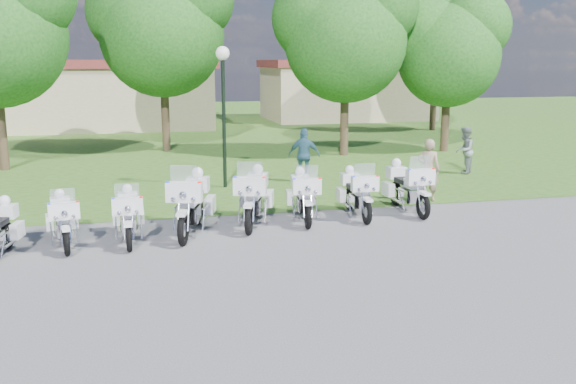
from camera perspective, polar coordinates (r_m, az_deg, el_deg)
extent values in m
plane|color=#515156|center=(14.55, 1.57, -4.57)|extent=(100.00, 100.00, 0.00)
cube|color=#2F561B|center=(40.86, -8.35, 5.79)|extent=(100.00, 48.00, 0.01)
torus|color=black|center=(15.31, -23.68, -3.58)|extent=(0.23, 0.63, 0.62)
cube|color=white|center=(15.05, -22.92, -3.15)|extent=(0.25, 0.50, 0.33)
cube|color=white|center=(15.21, -23.80, -1.58)|extent=(0.50, 0.44, 0.29)
sphere|color=white|center=(15.16, -23.88, -0.70)|extent=(0.24, 0.24, 0.24)
torus|color=black|center=(14.32, -19.09, -4.27)|extent=(0.21, 0.61, 0.60)
torus|color=black|center=(15.78, -19.46, -2.85)|extent=(0.21, 0.61, 0.60)
cube|color=white|center=(14.23, -19.17, -3.08)|extent=(0.22, 0.41, 0.06)
cube|color=white|center=(14.37, -19.31, -1.60)|extent=(0.67, 0.31, 0.36)
cube|color=silver|center=(14.35, -19.41, -0.35)|extent=(0.51, 0.18, 0.33)
sphere|color=red|center=(14.29, -18.21, -0.90)|extent=(0.08, 0.08, 0.08)
sphere|color=#1426E5|center=(14.27, -20.48, -1.08)|extent=(0.08, 0.08, 0.08)
cube|color=silver|center=(15.04, -19.32, -3.12)|extent=(0.38, 0.54, 0.30)
cube|color=white|center=(14.76, -19.34, -2.15)|extent=(0.35, 0.50, 0.20)
cube|color=black|center=(15.23, -19.45, -1.81)|extent=(0.39, 0.59, 0.11)
cube|color=white|center=(15.63, -18.49, -2.35)|extent=(0.23, 0.48, 0.32)
cube|color=white|center=(15.61, -20.44, -2.51)|extent=(0.23, 0.48, 0.32)
cube|color=white|center=(15.69, -19.59, -0.98)|extent=(0.48, 0.42, 0.28)
sphere|color=white|center=(15.64, -19.65, -0.15)|extent=(0.23, 0.23, 0.23)
torus|color=black|center=(14.25, -13.95, -4.00)|extent=(0.12, 0.62, 0.61)
torus|color=black|center=(15.76, -13.97, -2.51)|extent=(0.12, 0.62, 0.61)
cube|color=white|center=(14.15, -14.01, -2.77)|extent=(0.17, 0.40, 0.06)
cube|color=white|center=(14.30, -14.08, -1.23)|extent=(0.66, 0.22, 0.37)
cube|color=silver|center=(14.29, -14.14, 0.07)|extent=(0.51, 0.11, 0.34)
sphere|color=red|center=(14.21, -12.93, -0.53)|extent=(0.08, 0.08, 0.08)
sphere|color=#1426E5|center=(14.21, -15.29, -0.65)|extent=(0.08, 0.08, 0.08)
cube|color=silver|center=(14.99, -13.98, -2.79)|extent=(0.32, 0.52, 0.31)
cube|color=white|center=(14.71, -14.04, -1.79)|extent=(0.30, 0.48, 0.20)
cube|color=black|center=(15.19, -14.04, -1.44)|extent=(0.32, 0.57, 0.11)
cube|color=white|center=(15.59, -12.98, -2.03)|extent=(0.17, 0.48, 0.33)
cube|color=white|center=(15.59, -15.00, -2.12)|extent=(0.17, 0.48, 0.33)
cube|color=white|center=(15.67, -14.06, -0.57)|extent=(0.44, 0.37, 0.29)
sphere|color=white|center=(15.62, -14.11, 0.29)|extent=(0.24, 0.24, 0.24)
torus|color=black|center=(14.44, -9.31, -3.33)|extent=(0.34, 0.76, 0.75)
torus|color=black|center=(16.25, -7.97, -1.62)|extent=(0.34, 0.76, 0.75)
cube|color=white|center=(14.33, -9.37, -1.85)|extent=(0.33, 0.53, 0.08)
cube|color=white|center=(14.50, -9.21, -0.01)|extent=(0.85, 0.48, 0.45)
cube|color=silver|center=(14.50, -9.20, 1.56)|extent=(0.64, 0.30, 0.42)
sphere|color=red|center=(14.33, -7.89, 0.76)|extent=(0.10, 0.10, 0.10)
sphere|color=#1426E5|center=(14.47, -10.67, 0.77)|extent=(0.10, 0.10, 0.10)
cube|color=silver|center=(15.33, -8.60, -1.92)|extent=(0.54, 0.70, 0.38)
cube|color=white|center=(14.99, -8.84, -0.71)|extent=(0.50, 0.66, 0.25)
cube|color=black|center=(15.57, -8.41, -0.32)|extent=(0.55, 0.77, 0.13)
cube|color=white|center=(15.99, -6.92, -1.11)|extent=(0.35, 0.61, 0.40)
cube|color=white|center=(16.11, -9.27, -1.08)|extent=(0.35, 0.61, 0.40)
cube|color=white|center=(16.14, -8.02, 0.68)|extent=(0.64, 0.58, 0.36)
sphere|color=white|center=(16.09, -8.05, 1.70)|extent=(0.29, 0.29, 0.29)
torus|color=black|center=(15.16, -3.50, -2.53)|extent=(0.35, 0.73, 0.72)
torus|color=black|center=(16.92, -2.70, -1.03)|extent=(0.35, 0.73, 0.72)
cube|color=white|center=(15.05, -3.53, -1.16)|extent=(0.33, 0.51, 0.08)
cube|color=white|center=(15.23, -3.42, 0.52)|extent=(0.82, 0.48, 0.43)
cube|color=silver|center=(15.22, -3.40, 1.96)|extent=(0.61, 0.31, 0.40)
sphere|color=red|center=(15.09, -2.16, 1.22)|extent=(0.10, 0.10, 0.10)
sphere|color=#1426E5|center=(15.18, -4.75, 1.25)|extent=(0.10, 0.10, 0.10)
cube|color=silver|center=(16.03, -3.07, -1.27)|extent=(0.53, 0.68, 0.37)
cube|color=white|center=(15.70, -3.20, -0.14)|extent=(0.50, 0.64, 0.24)
cube|color=black|center=(16.27, -2.95, 0.20)|extent=(0.55, 0.75, 0.13)
cube|color=white|center=(16.69, -1.67, -0.55)|extent=(0.35, 0.59, 0.39)
cube|color=white|center=(16.77, -3.87, -0.52)|extent=(0.35, 0.59, 0.39)
cube|color=white|center=(16.83, -2.71, 1.11)|extent=(0.62, 0.57, 0.34)
sphere|color=white|center=(16.78, -2.72, 2.05)|extent=(0.28, 0.28, 0.28)
torus|color=black|center=(15.68, 1.78, -2.17)|extent=(0.21, 0.66, 0.65)
torus|color=black|center=(17.28, 1.07, -0.87)|extent=(0.21, 0.66, 0.65)
cube|color=white|center=(15.58, 1.80, -0.97)|extent=(0.23, 0.45, 0.07)
cube|color=white|center=(15.74, 1.69, 0.50)|extent=(0.73, 0.33, 0.39)
cube|color=silver|center=(15.74, 1.67, 1.76)|extent=(0.56, 0.19, 0.37)
sphere|color=red|center=(15.70, 2.85, 1.15)|extent=(0.09, 0.09, 0.09)
sphere|color=#1426E5|center=(15.62, 0.59, 1.11)|extent=(0.09, 0.09, 0.09)
cube|color=silver|center=(16.47, 1.40, -1.08)|extent=(0.40, 0.58, 0.33)
cube|color=white|center=(16.17, 1.51, -0.08)|extent=(0.38, 0.54, 0.21)
cube|color=black|center=(16.69, 1.28, 0.22)|extent=(0.41, 0.64, 0.12)
cube|color=white|center=(17.14, 2.10, -0.41)|extent=(0.24, 0.53, 0.35)
cube|color=white|center=(17.07, 0.15, -0.45)|extent=(0.24, 0.53, 0.35)
cube|color=white|center=(17.19, 1.06, 1.02)|extent=(0.52, 0.45, 0.31)
sphere|color=white|center=(17.15, 1.07, 1.85)|extent=(0.25, 0.25, 0.25)
torus|color=black|center=(16.23, 7.02, -1.80)|extent=(0.16, 0.65, 0.64)
torus|color=black|center=(17.75, 5.48, -0.61)|extent=(0.16, 0.65, 0.64)
cube|color=white|center=(16.14, 7.07, -0.66)|extent=(0.20, 0.43, 0.07)
cube|color=white|center=(16.29, 6.85, 0.73)|extent=(0.70, 0.27, 0.38)
cube|color=silver|center=(16.29, 6.82, 1.92)|extent=(0.54, 0.15, 0.36)
sphere|color=red|center=(16.30, 7.96, 1.36)|extent=(0.09, 0.09, 0.09)
sphere|color=#1426E5|center=(16.12, 5.89, 1.29)|extent=(0.09, 0.09, 0.09)
cube|color=silver|center=(16.98, 6.21, -0.78)|extent=(0.35, 0.55, 0.32)
cube|color=white|center=(16.70, 6.45, 0.17)|extent=(0.33, 0.51, 0.21)
cube|color=black|center=(17.18, 5.96, 0.44)|extent=(0.36, 0.61, 0.11)
cube|color=white|center=(17.66, 6.51, -0.15)|extent=(0.20, 0.51, 0.34)
cube|color=white|center=(17.50, 4.71, -0.22)|extent=(0.20, 0.51, 0.34)
cube|color=white|center=(17.66, 5.49, 1.20)|extent=(0.48, 0.41, 0.31)
sphere|color=white|center=(17.62, 5.50, 1.99)|extent=(0.25, 0.25, 0.25)
torus|color=black|center=(16.97, 11.93, -1.29)|extent=(0.14, 0.69, 0.69)
torus|color=black|center=(18.52, 9.56, -0.12)|extent=(0.14, 0.69, 0.69)
cube|color=white|center=(16.88, 12.01, -0.11)|extent=(0.19, 0.46, 0.07)
cube|color=white|center=(17.03, 11.68, 1.32)|extent=(0.75, 0.26, 0.41)
cube|color=silver|center=(17.03, 11.64, 2.55)|extent=(0.58, 0.13, 0.39)
sphere|color=red|center=(17.09, 12.80, 1.97)|extent=(0.09, 0.09, 0.09)
sphere|color=#1426E5|center=(16.80, 10.79, 1.89)|extent=(0.09, 0.09, 0.09)
cube|color=silver|center=(17.73, 10.68, -0.28)|extent=(0.36, 0.58, 0.35)
cube|color=white|center=(17.44, 11.06, 0.72)|extent=(0.34, 0.54, 0.23)
cube|color=black|center=(17.94, 10.30, 0.98)|extent=(0.36, 0.64, 0.12)
cube|color=white|center=(18.47, 10.64, 0.36)|extent=(0.19, 0.54, 0.37)
cube|color=white|center=(18.22, 8.88, 0.27)|extent=(0.19, 0.54, 0.37)
cube|color=white|center=(18.43, 9.58, 1.75)|extent=(0.50, 0.42, 0.33)
sphere|color=white|center=(18.39, 9.61, 2.57)|extent=(0.27, 0.27, 0.27)
cylinder|color=black|center=(20.72, -5.71, 6.03)|extent=(0.12, 0.12, 4.12)
sphere|color=white|center=(20.62, -5.84, 12.17)|extent=(0.44, 0.44, 0.44)
cylinder|color=#38281C|center=(26.26, -24.17, 5.71)|extent=(0.36, 0.36, 3.63)
cylinder|color=#38281C|center=(29.85, -10.86, 7.26)|extent=(0.36, 0.36, 3.80)
sphere|color=#144A16|center=(29.80, -11.11, 13.56)|extent=(5.52, 5.52, 5.52)
sphere|color=#144A16|center=(30.25, -13.59, 15.39)|extent=(4.14, 4.14, 4.14)
cylinder|color=#38281C|center=(27.95, 5.03, 6.88)|extent=(0.36, 0.36, 3.55)
sphere|color=#144A16|center=(27.87, 5.15, 13.18)|extent=(5.16, 5.16, 5.16)
sphere|color=#144A16|center=(27.96, 2.64, 15.19)|extent=(3.87, 3.87, 3.87)
sphere|color=#144A16|center=(28.05, 7.86, 16.08)|extent=(3.55, 3.55, 3.55)
cylinder|color=#38281C|center=(30.04, 13.82, 6.52)|extent=(0.36, 0.36, 3.13)
sphere|color=#144A16|center=(29.94, 14.07, 11.67)|extent=(4.55, 4.55, 4.55)
sphere|color=#144A16|center=(29.83, 12.09, 13.40)|extent=(3.41, 3.41, 3.41)
sphere|color=#144A16|center=(30.23, 16.30, 13.98)|extent=(3.13, 3.13, 3.13)
cylinder|color=#38281C|center=(39.03, 12.82, 8.44)|extent=(0.36, 0.36, 4.18)
sphere|color=#144A16|center=(39.02, 13.07, 13.74)|extent=(6.09, 6.09, 6.09)
sphere|color=#144A16|center=(38.95, 11.01, 15.51)|extent=(4.56, 4.56, 4.56)
sphere|color=#144A16|center=(39.44, 15.37, 16.10)|extent=(4.18, 4.18, 4.18)
cube|color=tan|center=(41.62, -16.88, 8.01)|extent=(14.00, 8.00, 3.60)
cube|color=maroon|center=(41.56, -17.05, 10.83)|extent=(14.56, 8.32, 0.50)
cube|color=tan|center=(45.95, 5.18, 8.75)|extent=(11.00, 7.00, 3.60)
cube|color=maroon|center=(45.89, 5.22, 11.30)|extent=(11.44, 7.28, 0.50)
imported|color=gray|center=(19.16, 12.36, 1.92)|extent=(0.80, 0.76, 1.83)
imported|color=gray|center=(24.16, 15.42, 3.58)|extent=(1.03, 1.05, 1.71)
imported|color=#34637E|center=(21.69, 1.45, 3.27)|extent=(1.16, 0.80, 1.82)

